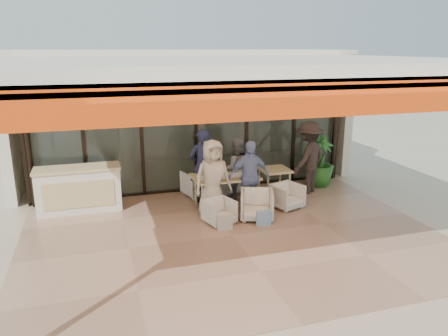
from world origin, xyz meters
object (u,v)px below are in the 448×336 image
object	(u,v)px
chair_far_right	(230,179)
diner_cream	(213,178)
standing_woman	(308,158)
diner_navy	(202,166)
potted_palm	(319,160)
chair_far_left	(198,182)
diner_grey	(236,169)
host_counter	(79,189)
chair_near_right	(257,204)
dining_table	(225,178)
side_chair	(287,195)
chair_near_left	(219,210)
diner_periwinkle	(249,177)
side_table	(274,173)

from	to	relation	value
chair_far_right	diner_cream	world-z (taller)	diner_cream
chair_far_right	standing_woman	world-z (taller)	standing_woman
chair_far_right	diner_navy	xyz separation A→B (m)	(-0.84, -0.50, 0.53)
chair_far_right	potted_palm	xyz separation A→B (m)	(2.42, -0.18, 0.35)
chair_far_left	diner_cream	xyz separation A→B (m)	(0.00, -1.40, 0.50)
diner_grey	diner_cream	bearing A→B (deg)	54.83
host_counter	chair_near_right	world-z (taller)	host_counter
dining_table	chair_near_right	xyz separation A→B (m)	(0.43, -0.96, -0.33)
chair_far_left	side_chair	distance (m)	2.29
dining_table	standing_woman	bearing A→B (deg)	8.04
chair_near_left	potted_palm	bearing A→B (deg)	10.19
diner_navy	side_chair	size ratio (longest dim) A/B	2.79
host_counter	diner_grey	size ratio (longest dim) A/B	1.21
host_counter	diner_cream	xyz separation A→B (m)	(2.80, -1.09, 0.32)
chair_far_left	side_chair	world-z (taller)	chair_far_left
chair_near_left	chair_near_right	bearing A→B (deg)	-17.67
diner_grey	diner_periwinkle	world-z (taller)	diner_periwinkle
host_counter	standing_woman	bearing A→B (deg)	-3.27
host_counter	dining_table	bearing A→B (deg)	-11.21
dining_table	diner_cream	bearing A→B (deg)	-132.26
dining_table	side_table	xyz separation A→B (m)	(1.33, 0.21, -0.05)
chair_near_right	potted_palm	xyz separation A→B (m)	(2.42, 1.72, 0.36)
chair_far_left	diner_grey	distance (m)	1.06
diner_grey	diner_periwinkle	xyz separation A→B (m)	(0.00, -0.90, 0.05)
side_table	side_chair	bearing A→B (deg)	-90.00
dining_table	chair_near_left	distance (m)	1.11
diner_navy	potted_palm	xyz separation A→B (m)	(3.26, 0.32, -0.18)
chair_far_right	standing_woman	xyz separation A→B (m)	(1.87, -0.62, 0.57)
host_counter	standing_woman	distance (m)	5.53
diner_navy	diner_periwinkle	bearing A→B (deg)	126.80
chair_near_right	side_chair	xyz separation A→B (m)	(0.90, 0.42, -0.03)
chair_far_left	side_chair	size ratio (longest dim) A/B	1.09
diner_cream	chair_far_right	bearing A→B (deg)	51.65
diner_cream	standing_woman	xyz separation A→B (m)	(2.71, 0.78, 0.07)
side_table	diner_navy	bearing A→B (deg)	172.44
potted_palm	host_counter	bearing A→B (deg)	-178.80
side_table	potted_palm	xyz separation A→B (m)	(1.51, 0.55, 0.07)
chair_near_left	potted_palm	world-z (taller)	potted_palm
chair_far_right	diner_navy	size ratio (longest dim) A/B	0.40
chair_far_left	diner_cream	world-z (taller)	diner_cream
chair_far_right	side_chair	size ratio (longest dim) A/B	1.12
chair_far_right	chair_near_right	distance (m)	1.90
chair_near_left	diner_cream	bearing A→B (deg)	72.33
diner_grey	potted_palm	distance (m)	2.44
diner_grey	diner_cream	size ratio (longest dim) A/B	0.90
chair_near_right	diner_periwinkle	bearing A→B (deg)	109.36
dining_table	side_table	distance (m)	1.35
chair_far_left	chair_near_left	xyz separation A→B (m)	(0.00, -1.90, -0.06)
diner_grey	side_table	size ratio (longest dim) A/B	2.05
diner_periwinkle	standing_woman	bearing A→B (deg)	22.70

